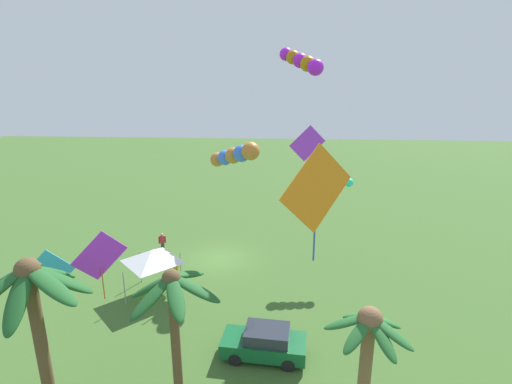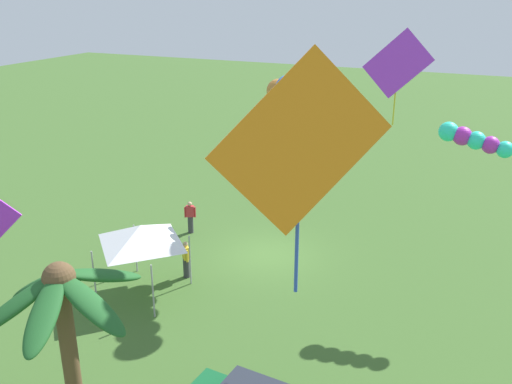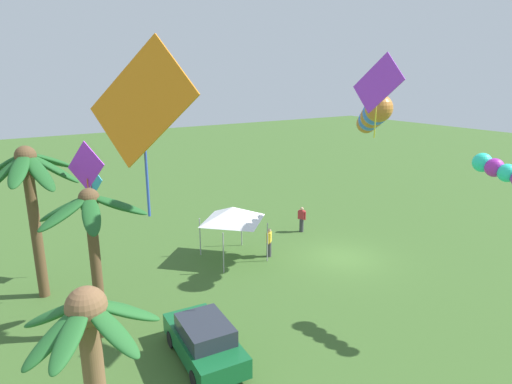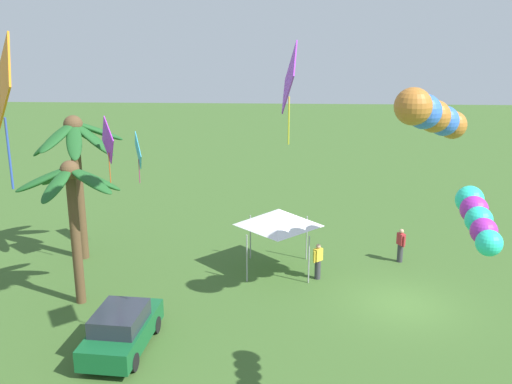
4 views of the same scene
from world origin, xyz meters
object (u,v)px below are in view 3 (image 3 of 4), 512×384
at_px(kite_diamond_2, 90,176).
at_px(palm_tree_0, 92,355).
at_px(palm_tree_2, 92,224).
at_px(kite_tube_5, 504,172).
at_px(palm_tree_1, 30,182).
at_px(spectator_1, 269,242).
at_px(kite_diamond_0, 378,84).
at_px(spectator_0, 302,219).
at_px(parked_car_0, 204,340).
at_px(kite_diamond_3, 142,105).
at_px(kite_tube_1, 373,115).
at_px(kite_diamond_4, 86,167).
at_px(festival_tent, 233,214).

bearing_deg(kite_diamond_2, palm_tree_0, 167.01).
xyz_separation_m(palm_tree_2, kite_tube_5, (-7.39, -12.46, 1.74)).
bearing_deg(palm_tree_1, palm_tree_2, -163.22).
distance_m(spectator_1, kite_diamond_0, 11.68).
bearing_deg(kite_diamond_0, spectator_0, -27.59).
distance_m(palm_tree_1, palm_tree_2, 4.77).
height_order(palm_tree_1, parked_car_0, palm_tree_1).
bearing_deg(palm_tree_2, kite_diamond_3, -176.32).
xyz_separation_m(spectator_1, kite_diamond_2, (2.72, 8.19, 4.13)).
height_order(parked_car_0, kite_tube_1, kite_tube_1).
height_order(kite_diamond_0, kite_diamond_4, kite_diamond_0).
xyz_separation_m(kite_diamond_0, kite_tube_1, (4.48, -4.80, -1.55)).
xyz_separation_m(kite_diamond_0, kite_diamond_2, (10.75, 6.79, -4.23)).
xyz_separation_m(palm_tree_0, spectator_0, (11.71, -14.92, -3.16)).
xyz_separation_m(spectator_1, kite_diamond_0, (-8.03, 1.40, 8.36)).
bearing_deg(kite_tube_5, palm_tree_0, 88.29).
height_order(kite_tube_1, kite_tube_5, kite_tube_1).
distance_m(palm_tree_2, spectator_1, 10.43).
distance_m(palm_tree_0, spectator_1, 14.99).
bearing_deg(spectator_1, spectator_0, -61.94).
relative_size(palm_tree_0, palm_tree_1, 0.82).
height_order(palm_tree_2, festival_tent, palm_tree_2).
relative_size(palm_tree_1, kite_diamond_0, 2.49).
bearing_deg(festival_tent, spectator_1, -116.63).
height_order(spectator_1, kite_diamond_2, kite_diamond_2).
distance_m(parked_car_0, kite_diamond_2, 9.82).
bearing_deg(kite_diamond_0, kite_tube_5, -114.53).
bearing_deg(palm_tree_0, spectator_1, -48.86).
bearing_deg(palm_tree_1, palm_tree_0, 178.66).
height_order(festival_tent, kite_diamond_2, kite_diamond_2).
bearing_deg(kite_diamond_0, festival_tent, 2.00).
bearing_deg(kite_diamond_4, kite_tube_5, -131.11).
bearing_deg(kite_diamond_3, kite_diamond_2, -4.75).
bearing_deg(palm_tree_2, spectator_1, -74.15).
relative_size(kite_tube_1, kite_diamond_3, 0.85).
height_order(spectator_0, spectator_1, same).
relative_size(parked_car_0, kite_diamond_4, 1.36).
bearing_deg(kite_diamond_2, kite_diamond_3, 175.25).
distance_m(palm_tree_1, kite_tube_1, 15.36).
relative_size(palm_tree_2, kite_tube_1, 1.57).
height_order(spectator_0, kite_diamond_2, kite_diamond_2).
bearing_deg(spectator_0, kite_diamond_0, 152.41).
distance_m(festival_tent, kite_diamond_0, 11.14).
height_order(parked_car_0, kite_diamond_0, kite_diamond_0).
xyz_separation_m(palm_tree_2, spectator_1, (2.67, -9.41, -3.62)).
bearing_deg(spectator_0, kite_diamond_2, 86.92).
height_order(kite_diamond_4, kite_tube_5, kite_diamond_4).
relative_size(parked_car_0, kite_diamond_0, 1.49).
distance_m(palm_tree_0, kite_tube_1, 16.09).
distance_m(palm_tree_1, kite_tube_5, 18.27).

